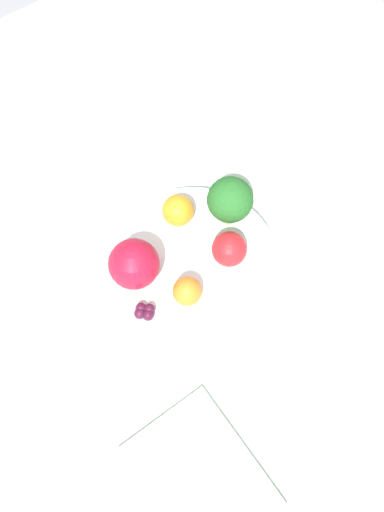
# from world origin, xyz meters

# --- Properties ---
(ground_plane) EXTENTS (6.00, 6.00, 0.00)m
(ground_plane) POSITION_xyz_m (0.00, 0.00, 0.00)
(ground_plane) COLOR gray
(table_surface) EXTENTS (1.20, 1.20, 0.02)m
(table_surface) POSITION_xyz_m (0.00, 0.00, 0.01)
(table_surface) COLOR #B2C6B2
(table_surface) RESTS_ON ground_plane
(bowl) EXTENTS (0.22, 0.22, 0.03)m
(bowl) POSITION_xyz_m (0.00, 0.00, 0.04)
(bowl) COLOR white
(bowl) RESTS_ON table_surface
(broccoli) EXTENTS (0.06, 0.06, 0.08)m
(broccoli) POSITION_xyz_m (-0.02, 0.07, 0.10)
(broccoli) COLOR #99C17A
(broccoli) RESTS_ON bowl
(apple_red) EXTENTS (0.04, 0.04, 0.04)m
(apple_red) POSITION_xyz_m (0.03, 0.04, 0.07)
(apple_red) COLOR red
(apple_red) RESTS_ON bowl
(apple_green) EXTENTS (0.06, 0.06, 0.06)m
(apple_green) POSITION_xyz_m (-0.03, -0.07, 0.08)
(apple_green) COLOR #B7142D
(apple_green) RESTS_ON bowl
(orange_front) EXTENTS (0.04, 0.04, 0.04)m
(orange_front) POSITION_xyz_m (0.04, -0.04, 0.07)
(orange_front) COLOR orange
(orange_front) RESTS_ON bowl
(orange_back) EXTENTS (0.04, 0.04, 0.04)m
(orange_back) POSITION_xyz_m (-0.06, 0.02, 0.07)
(orange_back) COLOR orange
(orange_back) RESTS_ON bowl
(grape_cluster) EXTENTS (0.03, 0.03, 0.01)m
(grape_cluster) POSITION_xyz_m (0.02, -0.09, 0.06)
(grape_cluster) COLOR #47142D
(grape_cluster) RESTS_ON bowl
(napkin) EXTENTS (0.16, 0.12, 0.01)m
(napkin) POSITION_xyz_m (0.21, -0.15, 0.02)
(napkin) COLOR white
(napkin) RESTS_ON table_surface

